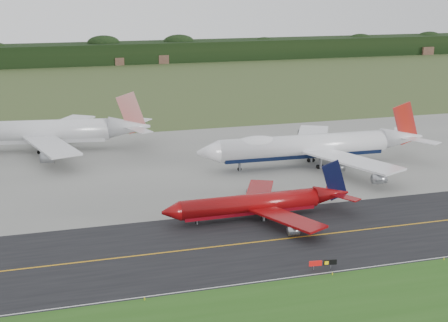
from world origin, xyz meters
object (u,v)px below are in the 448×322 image
jet_star_tail (41,132)px  taxiway_sign (323,263)px  jet_red_737 (260,203)px  jet_ba_747 (311,146)px

jet_star_tail → taxiway_sign: 104.61m
jet_red_737 → jet_star_tail: (-43.65, 67.69, 2.53)m
jet_ba_747 → taxiway_sign: size_ratio=13.16×
jet_red_737 → taxiway_sign: (2.49, -26.09, -1.92)m
jet_ba_747 → taxiway_sign: 62.89m
taxiway_sign → jet_star_tail: bearing=116.2°
jet_red_737 → jet_star_tail: 80.58m
jet_red_737 → taxiway_sign: 26.28m
jet_star_tail → jet_red_737: bearing=-57.2°
taxiway_sign → jet_red_737: bearing=95.4°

